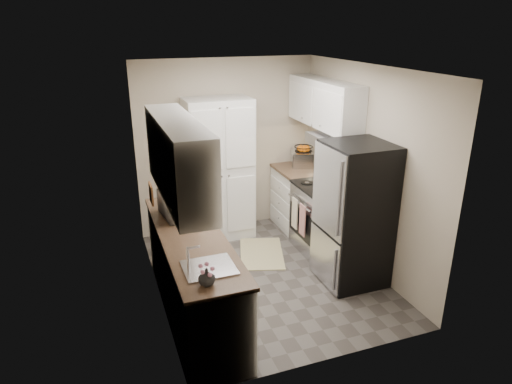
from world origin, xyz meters
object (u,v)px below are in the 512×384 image
at_px(microwave, 178,205).
at_px(wine_bottle, 174,191).
at_px(refrigerator, 354,214).
at_px(toaster_oven, 302,158).
at_px(pantry_cabinet, 219,170).
at_px(electric_range, 323,217).

bearing_deg(microwave, wine_bottle, -11.28).
distance_m(refrigerator, microwave, 2.03).
bearing_deg(wine_bottle, microwave, -94.42).
bearing_deg(toaster_oven, pantry_cabinet, -158.73).
bearing_deg(electric_range, pantry_cabinet, 141.78).
bearing_deg(microwave, pantry_cabinet, -40.63).
height_order(pantry_cabinet, microwave, pantry_cabinet).
relative_size(electric_range, wine_bottle, 4.00).
distance_m(microwave, wine_bottle, 0.44).
bearing_deg(wine_bottle, pantry_cabinet, 45.14).
height_order(pantry_cabinet, toaster_oven, pantry_cabinet).
height_order(refrigerator, wine_bottle, refrigerator).
xyz_separation_m(microwave, wine_bottle, (0.03, 0.44, 0.01)).
bearing_deg(toaster_oven, wine_bottle, -138.40).
relative_size(pantry_cabinet, refrigerator, 1.18).
xyz_separation_m(microwave, toaster_oven, (2.11, 1.25, -0.02)).
distance_m(pantry_cabinet, microwave, 1.48).
distance_m(microwave, toaster_oven, 2.45).
relative_size(refrigerator, wine_bottle, 6.01).
xyz_separation_m(electric_range, wine_bottle, (-1.96, 0.13, 0.58)).
bearing_deg(refrigerator, wine_bottle, 154.12).
relative_size(refrigerator, toaster_oven, 4.37).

